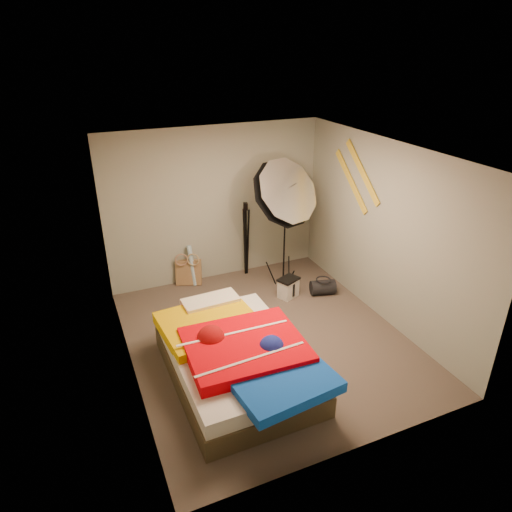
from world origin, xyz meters
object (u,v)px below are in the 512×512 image
bed (236,357)px  photo_umbrella (283,194)px  wrapping_roll (192,266)px  tote_bag (189,272)px  camera_case (288,288)px  camera_tripod (246,234)px  duffel_bag (323,287)px

bed → photo_umbrella: bearing=50.4°
wrapping_roll → tote_bag: bearing=143.9°
camera_case → camera_tripod: bearing=83.3°
tote_bag → camera_case: size_ratio=1.40×
wrapping_roll → camera_case: bearing=-38.2°
tote_bag → wrapping_roll: (0.05, -0.04, 0.13)m
tote_bag → photo_umbrella: bearing=-8.7°
photo_umbrella → camera_tripod: (-0.29, 0.73, -0.86)m
duffel_bag → bed: 2.35m
tote_bag → wrapping_roll: wrapping_roll is taller
tote_bag → duffel_bag: (1.84, -1.16, -0.09)m
tote_bag → camera_tripod: bearing=20.1°
bed → camera_tripod: bearing=65.4°
bed → photo_umbrella: photo_umbrella is taller
tote_bag → duffel_bag: tote_bag is taller
tote_bag → duffel_bag: bearing=-10.3°
wrapping_roll → camera_tripod: size_ratio=0.53×
duffel_bag → bed: size_ratio=0.17×
wrapping_roll → camera_tripod: (0.94, 0.01, 0.39)m
tote_bag → photo_umbrella: photo_umbrella is taller
tote_bag → wrapping_roll: size_ratio=0.62×
wrapping_roll → duffel_bag: size_ratio=1.75×
bed → wrapping_roll: bearing=86.0°
duffel_bag → camera_tripod: (-0.84, 1.13, 0.61)m
wrapping_roll → bed: size_ratio=0.29×
duffel_bag → photo_umbrella: photo_umbrella is taller
duffel_bag → photo_umbrella: bearing=158.3°
bed → photo_umbrella: (1.40, 1.70, 1.29)m
tote_bag → bed: bearing=-70.6°
camera_case → camera_tripod: (-0.30, 0.98, 0.58)m
duffel_bag → camera_case: bearing=178.9°
tote_bag → camera_case: bearing=-16.0°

